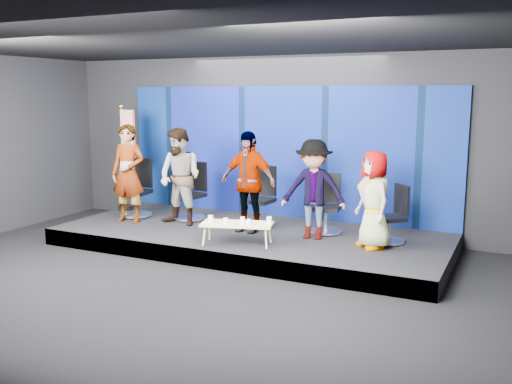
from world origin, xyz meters
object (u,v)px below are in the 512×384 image
(chair_b, at_px, (191,201))
(panelist_b, at_px, (180,177))
(coffee_table, at_px, (237,225))
(chair_d, at_px, (327,213))
(panelist_d, at_px, (314,189))
(panelist_c, at_px, (248,182))
(chair_a, at_px, (137,197))
(mug_e, at_px, (269,220))
(mug_c, at_px, (243,220))
(mug_a, at_px, (211,219))
(mug_b, at_px, (226,221))
(mug_d, at_px, (249,222))
(chair_c, at_px, (260,206))
(chair_e, at_px, (392,224))
(panelist_e, at_px, (374,200))
(panelist_a, at_px, (128,174))
(flag_stand, at_px, (126,155))

(chair_b, relative_size, panelist_b, 0.62)
(coffee_table, bearing_deg, panelist_b, 153.51)
(chair_d, bearing_deg, panelist_d, -108.04)
(chair_b, distance_m, panelist_c, 1.59)
(chair_a, distance_m, mug_e, 3.42)
(panelist_d, xyz_separation_m, mug_c, (-0.93, -0.84, -0.45))
(chair_a, xyz_separation_m, mug_a, (2.40, -1.18, 0.03))
(mug_b, bearing_deg, mug_a, 174.63)
(chair_d, distance_m, coffee_table, 1.77)
(panelist_c, height_order, chair_d, panelist_c)
(panelist_c, xyz_separation_m, mug_d, (0.48, -0.93, -0.50))
(chair_c, distance_m, chair_d, 1.32)
(chair_a, bearing_deg, mug_a, -33.36)
(chair_e, bearing_deg, panelist_c, -127.40)
(mug_c, bearing_deg, panelist_e, 18.49)
(chair_c, bearing_deg, panelist_a, -157.72)
(chair_b, height_order, mug_e, chair_b)
(panelist_a, distance_m, flag_stand, 1.10)
(panelist_e, xyz_separation_m, mug_d, (-1.85, -0.77, -0.39))
(mug_e, bearing_deg, coffee_table, -153.83)
(chair_e, relative_size, coffee_table, 0.78)
(chair_c, xyz_separation_m, mug_e, (0.72, -1.19, 0.04))
(panelist_e, height_order, mug_a, panelist_e)
(mug_e, bearing_deg, panelist_c, 136.98)
(panelist_d, relative_size, mug_a, 16.25)
(mug_a, xyz_separation_m, mug_b, (0.30, -0.03, -0.00))
(chair_a, height_order, chair_c, chair_a)
(panelist_c, bearing_deg, flag_stand, 174.03)
(chair_d, xyz_separation_m, mug_b, (-1.21, -1.54, 0.06))
(chair_b, bearing_deg, panelist_a, -136.54)
(chair_b, height_order, flag_stand, flag_stand)
(chair_a, relative_size, panelist_d, 0.68)
(panelist_a, xyz_separation_m, panelist_b, (1.05, 0.21, -0.03))
(mug_b, distance_m, mug_d, 0.38)
(panelist_a, bearing_deg, chair_d, 5.06)
(panelist_e, relative_size, mug_e, 15.28)
(panelist_b, height_order, mug_d, panelist_b)
(chair_b, xyz_separation_m, panelist_b, (0.08, -0.50, 0.54))
(panelist_e, bearing_deg, panelist_c, -137.94)
(panelist_b, bearing_deg, mug_c, -16.18)
(mug_e, bearing_deg, chair_a, 165.76)
(chair_a, bearing_deg, coffee_table, -27.98)
(chair_b, bearing_deg, chair_d, 9.42)
(chair_a, height_order, panelist_c, panelist_c)
(panelist_d, xyz_separation_m, coffee_table, (-0.99, -0.92, -0.52))
(chair_a, bearing_deg, mug_e, -21.48)
(mug_a, bearing_deg, panelist_c, 79.14)
(chair_a, relative_size, chair_c, 1.04)
(chair_e, bearing_deg, panelist_e, -68.38)
(panelist_a, xyz_separation_m, mug_a, (2.22, -0.70, -0.53))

